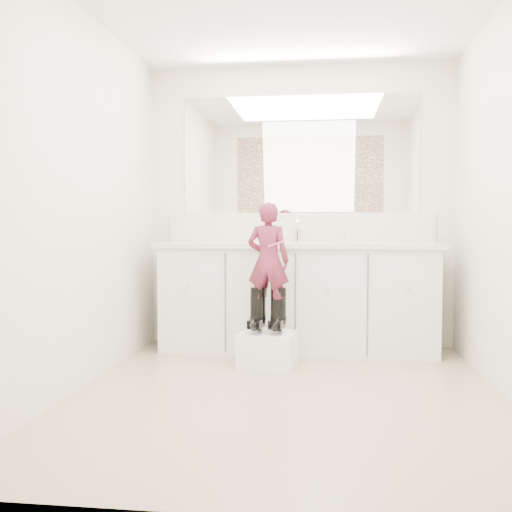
# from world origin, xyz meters

# --- Properties ---
(floor) EXTENTS (3.00, 3.00, 0.00)m
(floor) POSITION_xyz_m (0.00, 0.00, 0.00)
(floor) COLOR #8B745B
(floor) RESTS_ON ground
(wall_back) EXTENTS (2.60, 0.00, 2.60)m
(wall_back) POSITION_xyz_m (0.00, 1.50, 1.20)
(wall_back) COLOR beige
(wall_back) RESTS_ON floor
(wall_front) EXTENTS (2.60, 0.00, 2.60)m
(wall_front) POSITION_xyz_m (0.00, -1.50, 1.20)
(wall_front) COLOR beige
(wall_front) RESTS_ON floor
(wall_left) EXTENTS (0.00, 3.00, 3.00)m
(wall_left) POSITION_xyz_m (-1.30, 0.00, 1.20)
(wall_left) COLOR beige
(wall_left) RESTS_ON floor
(vanity_cabinet) EXTENTS (2.20, 0.55, 0.85)m
(vanity_cabinet) POSITION_xyz_m (0.00, 1.23, 0.42)
(vanity_cabinet) COLOR silver
(vanity_cabinet) RESTS_ON floor
(countertop) EXTENTS (2.28, 0.58, 0.04)m
(countertop) POSITION_xyz_m (0.00, 1.21, 0.87)
(countertop) COLOR beige
(countertop) RESTS_ON vanity_cabinet
(backsplash) EXTENTS (2.28, 0.03, 0.25)m
(backsplash) POSITION_xyz_m (0.00, 1.49, 1.02)
(backsplash) COLOR beige
(backsplash) RESTS_ON countertop
(mirror) EXTENTS (2.00, 0.02, 1.00)m
(mirror) POSITION_xyz_m (0.00, 1.49, 1.64)
(mirror) COLOR white
(mirror) RESTS_ON wall_back
(dot_panel) EXTENTS (2.00, 0.01, 1.20)m
(dot_panel) POSITION_xyz_m (0.00, -1.49, 1.65)
(dot_panel) COLOR #472819
(dot_panel) RESTS_ON wall_front
(faucet) EXTENTS (0.08, 0.08, 0.10)m
(faucet) POSITION_xyz_m (0.00, 1.38, 0.94)
(faucet) COLOR silver
(faucet) RESTS_ON countertop
(cup) EXTENTS (0.12, 0.12, 0.08)m
(cup) POSITION_xyz_m (0.36, 1.20, 0.93)
(cup) COLOR beige
(cup) RESTS_ON countertop
(soap_bottle) EXTENTS (0.11, 0.11, 0.22)m
(soap_bottle) POSITION_xyz_m (-0.14, 1.19, 1.00)
(soap_bottle) COLOR silver
(soap_bottle) RESTS_ON countertop
(step_stool) EXTENTS (0.43, 0.38, 0.25)m
(step_stool) POSITION_xyz_m (-0.18, 0.65, 0.13)
(step_stool) COLOR white
(step_stool) RESTS_ON floor
(boot_left) EXTENTS (0.15, 0.23, 0.33)m
(boot_left) POSITION_xyz_m (-0.26, 0.67, 0.42)
(boot_left) COLOR black
(boot_left) RESTS_ON step_stool
(boot_right) EXTENTS (0.15, 0.23, 0.33)m
(boot_right) POSITION_xyz_m (-0.11, 0.67, 0.42)
(boot_right) COLOR black
(boot_right) RESTS_ON step_stool
(toddler) EXTENTS (0.33, 0.24, 0.85)m
(toddler) POSITION_xyz_m (-0.18, 0.67, 0.77)
(toddler) COLOR #A0314F
(toddler) RESTS_ON step_stool
(toothbrush) EXTENTS (0.14, 0.03, 0.06)m
(toothbrush) POSITION_xyz_m (-0.11, 0.59, 0.90)
(toothbrush) COLOR #E55996
(toothbrush) RESTS_ON toddler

